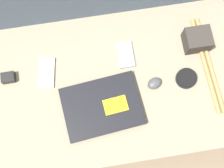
# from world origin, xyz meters

# --- Properties ---
(ground_plane) EXTENTS (8.00, 8.00, 0.00)m
(ground_plane) POSITION_xyz_m (0.00, 0.00, 0.00)
(ground_plane) COLOR #7A6651
(couch_seat) EXTENTS (1.11, 0.61, 0.13)m
(couch_seat) POSITION_xyz_m (0.00, 0.00, 0.07)
(couch_seat) COLOR gray
(couch_seat) RESTS_ON ground_plane
(laptop) EXTENTS (0.32, 0.24, 0.03)m
(laptop) POSITION_xyz_m (-0.05, -0.08, 0.15)
(laptop) COLOR black
(laptop) RESTS_ON couch_seat
(computer_mouse) EXTENTS (0.07, 0.06, 0.03)m
(computer_mouse) POSITION_xyz_m (0.17, -0.02, 0.15)
(computer_mouse) COLOR #4C4C51
(computer_mouse) RESTS_ON couch_seat
(speaker_puck) EXTENTS (0.08, 0.08, 0.03)m
(speaker_puck) POSITION_xyz_m (0.29, -0.02, 0.15)
(speaker_puck) COLOR black
(speaker_puck) RESTS_ON couch_seat
(phone_silver) EXTENTS (0.08, 0.13, 0.01)m
(phone_silver) POSITION_xyz_m (-0.25, 0.09, 0.14)
(phone_silver) COLOR #B7B7BC
(phone_silver) RESTS_ON couch_seat
(phone_black) EXTENTS (0.07, 0.11, 0.01)m
(phone_black) POSITION_xyz_m (0.07, 0.12, 0.14)
(phone_black) COLOR #99999E
(phone_black) RESTS_ON couch_seat
(camera_pouch) EXTENTS (0.10, 0.09, 0.08)m
(camera_pouch) POSITION_xyz_m (0.36, 0.12, 0.17)
(camera_pouch) COLOR #38332D
(camera_pouch) RESTS_ON couch_seat
(charger_brick) EXTENTS (0.05, 0.04, 0.03)m
(charger_brick) POSITION_xyz_m (-0.40, 0.09, 0.15)
(charger_brick) COLOR black
(charger_brick) RESTS_ON couch_seat
(drumstick_pair) EXTENTS (0.05, 0.40, 0.02)m
(drumstick_pair) POSITION_xyz_m (0.39, 0.02, 0.14)
(drumstick_pair) COLOR tan
(drumstick_pair) RESTS_ON couch_seat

